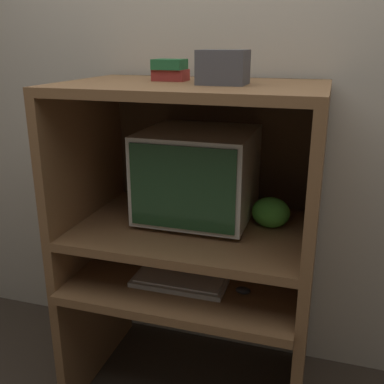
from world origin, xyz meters
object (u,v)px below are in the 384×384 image
(keyboard, at_px, (179,282))
(book_stack, at_px, (170,70))
(mouse, at_px, (243,290))
(crt_monitor, at_px, (197,174))
(snack_bag, at_px, (271,212))
(storage_box, at_px, (223,67))

(keyboard, bearing_deg, book_stack, 115.75)
(keyboard, distance_m, mouse, 0.26)
(crt_monitor, xyz_separation_m, mouse, (0.25, -0.21, -0.40))
(mouse, distance_m, snack_bag, 0.34)
(snack_bag, xyz_separation_m, storage_box, (-0.19, -0.11, 0.58))
(crt_monitor, xyz_separation_m, storage_box, (0.13, -0.12, 0.44))
(keyboard, relative_size, book_stack, 2.97)
(crt_monitor, height_order, book_stack, book_stack)
(keyboard, relative_size, mouse, 6.46)
(crt_monitor, relative_size, book_stack, 3.51)
(mouse, relative_size, storage_box, 0.34)
(storage_box, bearing_deg, crt_monitor, 138.44)
(mouse, bearing_deg, snack_bag, 71.87)
(storage_box, bearing_deg, keyboard, -142.49)
(crt_monitor, distance_m, keyboard, 0.46)
(crt_monitor, height_order, keyboard, crt_monitor)
(snack_bag, relative_size, storage_box, 0.90)
(snack_bag, height_order, book_stack, book_stack)
(crt_monitor, relative_size, mouse, 7.66)
(book_stack, bearing_deg, mouse, -28.52)
(crt_monitor, bearing_deg, storage_box, -41.56)
(snack_bag, xyz_separation_m, book_stack, (-0.43, -0.01, 0.56))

